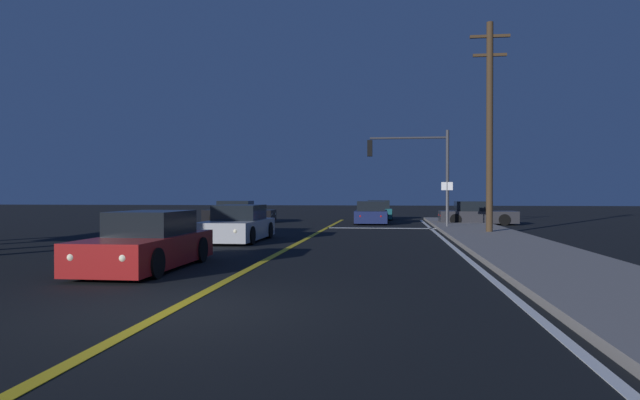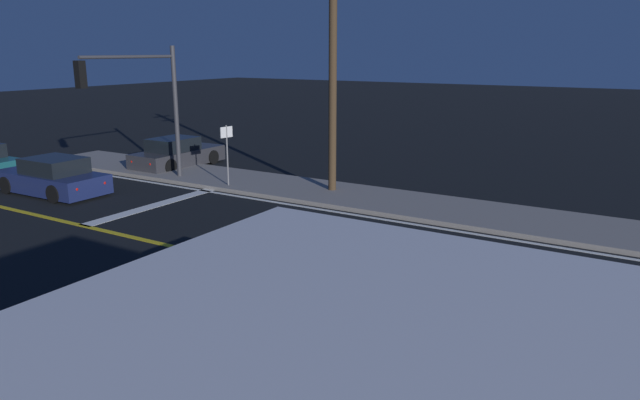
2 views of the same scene
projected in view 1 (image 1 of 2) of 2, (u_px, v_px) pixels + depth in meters
ground_plane at (174, 309)px, 8.34m from camera, size 160.00×160.00×0.00m
sidewalk_right at (508, 244)px, 18.37m from camera, size 3.20×39.67×0.15m
lane_line_center at (296, 244)px, 19.27m from camera, size 0.20×37.47×0.01m
lane_line_edge_right at (452, 246)px, 18.60m from camera, size 0.16×37.47×0.01m
stop_bar at (381, 228)px, 28.37m from camera, size 5.55×0.50×0.01m
car_following_oncoming_black at (239, 213)px, 34.43m from camera, size 4.39×2.02×1.34m
car_far_approaching_silver at (238, 225)px, 20.64m from camera, size 1.95×4.67×1.34m
car_mid_block_charcoal at (476, 214)px, 31.90m from camera, size 4.37×1.89×1.34m
car_side_waiting_red at (148, 244)px, 12.88m from camera, size 1.84×4.61×1.34m
car_parked_curb_teal at (378, 211)px, 38.47m from camera, size 1.95×4.69×1.34m
car_distant_tail_navy at (371, 214)px, 32.87m from camera, size 2.01×4.43×1.34m
traffic_signal_near_right at (416, 162)px, 30.37m from camera, size 4.46×0.28×5.25m
utility_pole_right at (490, 124)px, 23.55m from camera, size 1.67×0.28×9.08m
street_sign_corner at (447, 197)px, 27.44m from camera, size 0.56×0.12×2.40m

